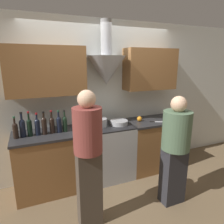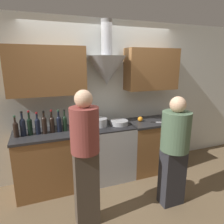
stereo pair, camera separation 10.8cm
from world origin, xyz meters
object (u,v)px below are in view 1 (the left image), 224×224
object	(u,v)px
wine_bottle_7	(65,123)
wine_bottle_4	(44,125)
wine_bottle_3	(37,126)
wine_bottle_0	(15,130)
wine_bottle_5	(52,124)
wine_bottle_2	(29,126)
stock_pot	(100,122)
orange_fruit	(139,119)
person_foreground_left	(88,155)
stove_range	(110,151)
person_foreground_right	(175,147)
wine_bottle_1	(22,127)
mixing_bowl	(119,122)
wine_bottle_6	(59,124)

from	to	relation	value
wine_bottle_7	wine_bottle_4	bearing A→B (deg)	-178.36
wine_bottle_3	wine_bottle_7	bearing A→B (deg)	0.34
wine_bottle_0	wine_bottle_5	distance (m)	0.48
wine_bottle_2	wine_bottle_0	bearing A→B (deg)	-173.77
stock_pot	orange_fruit	xyz separation A→B (m)	(0.73, -0.00, -0.02)
wine_bottle_0	person_foreground_left	bearing A→B (deg)	-47.91
stove_range	person_foreground_right	bearing A→B (deg)	-59.00
wine_bottle_3	wine_bottle_5	distance (m)	0.20
wine_bottle_1	person_foreground_right	bearing A→B (deg)	-26.57
wine_bottle_5	wine_bottle_7	size ratio (longest dim) A/B	1.04
wine_bottle_2	person_foreground_right	distance (m)	2.01
wine_bottle_3	wine_bottle_5	xyz separation A→B (m)	(0.20, 0.00, 0.00)
wine_bottle_4	wine_bottle_3	bearing A→B (deg)	176.23
wine_bottle_0	orange_fruit	bearing A→B (deg)	1.50
wine_bottle_0	person_foreground_right	distance (m)	2.16
wine_bottle_5	mixing_bowl	bearing A→B (deg)	-0.41
wine_bottle_5	stock_pot	world-z (taller)	wine_bottle_5
orange_fruit	wine_bottle_0	bearing A→B (deg)	-178.50
mixing_bowl	person_foreground_right	distance (m)	1.01
wine_bottle_2	mixing_bowl	size ratio (longest dim) A/B	1.22
wine_bottle_0	stove_range	bearing A→B (deg)	1.40
wine_bottle_6	person_foreground_right	size ratio (longest dim) A/B	0.22
wine_bottle_6	person_foreground_left	size ratio (longest dim) A/B	0.20
wine_bottle_1	person_foreground_right	world-z (taller)	person_foreground_right
wine_bottle_4	wine_bottle_5	bearing A→B (deg)	4.21
stock_pot	wine_bottle_5	bearing A→B (deg)	-177.81
person_foreground_left	mixing_bowl	bearing A→B (deg)	48.15
wine_bottle_3	person_foreground_right	size ratio (longest dim) A/B	0.21
mixing_bowl	person_foreground_right	world-z (taller)	person_foreground_right
stove_range	wine_bottle_6	world-z (taller)	wine_bottle_6
wine_bottle_6	wine_bottle_7	size ratio (longest dim) A/B	1.01
stove_range	person_foreground_left	xyz separation A→B (m)	(-0.62, -0.89, 0.45)
wine_bottle_4	wine_bottle_6	world-z (taller)	wine_bottle_4
wine_bottle_4	orange_fruit	xyz separation A→B (m)	(1.58, 0.04, -0.10)
wine_bottle_0	wine_bottle_4	distance (m)	0.37
stove_range	stock_pot	world-z (taller)	stock_pot
wine_bottle_5	stock_pot	bearing A→B (deg)	2.19
wine_bottle_2	wine_bottle_1	bearing A→B (deg)	176.37
wine_bottle_1	wine_bottle_7	world-z (taller)	wine_bottle_1
mixing_bowl	person_foreground_right	bearing A→B (deg)	-66.38
wine_bottle_2	wine_bottle_7	distance (m)	0.49
stove_range	wine_bottle_3	world-z (taller)	wine_bottle_3
stove_range	wine_bottle_3	distance (m)	1.25
stock_pot	mixing_bowl	world-z (taller)	stock_pot
wine_bottle_5	mixing_bowl	distance (m)	1.07
wine_bottle_3	wine_bottle_6	distance (m)	0.30
wine_bottle_5	person_foreground_left	world-z (taller)	person_foreground_left
wine_bottle_1	wine_bottle_5	bearing A→B (deg)	-0.35
wine_bottle_0	orange_fruit	world-z (taller)	wine_bottle_0
wine_bottle_4	wine_bottle_7	world-z (taller)	wine_bottle_4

